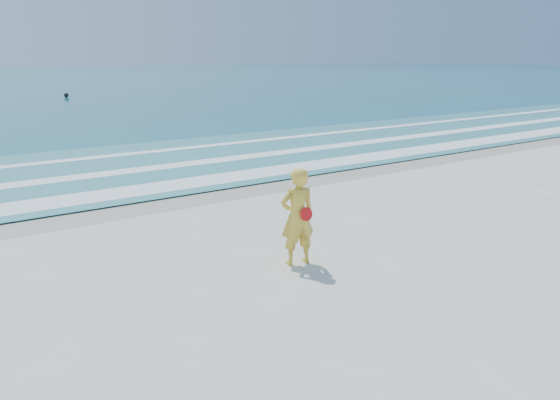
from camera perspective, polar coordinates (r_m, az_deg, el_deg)
ground at (r=8.96m, az=13.55°, el=-11.94°), size 400.00×400.00×0.00m
wet_sand at (r=15.95m, az=-11.24°, el=0.17°), size 400.00×2.40×0.00m
shallow at (r=20.51m, az=-16.97°, el=3.20°), size 400.00×10.00×0.01m
foam_near at (r=17.10m, az=-13.03°, el=1.24°), size 400.00×1.40×0.01m
foam_mid at (r=19.76m, az=-16.23°, el=2.85°), size 400.00×0.90×0.01m
foam_far at (r=22.86m, az=-18.97°, el=4.21°), size 400.00×0.60×0.01m
buoy at (r=57.01m, az=-21.43°, el=10.17°), size 0.43×0.43×0.43m
woman at (r=10.54m, az=1.83°, el=-1.76°), size 0.77×0.58×1.92m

